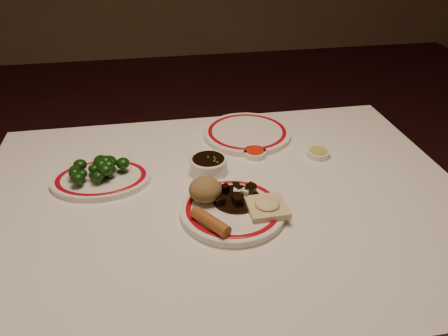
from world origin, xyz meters
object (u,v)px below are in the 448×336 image
at_px(dining_table, 224,226).
at_px(broccoli_pile, 100,168).
at_px(main_plate, 233,210).
at_px(spring_roll, 210,222).
at_px(broccoli_plate, 101,179).
at_px(stirfry_heap, 237,195).
at_px(fried_wonton, 267,206).
at_px(soy_bowl, 209,166).
at_px(rice_mound, 205,190).

distance_m(dining_table, broccoli_pile, 0.35).
bearing_deg(broccoli_pile, main_plate, -32.01).
height_order(dining_table, main_plate, main_plate).
height_order(spring_roll, broccoli_plate, spring_roll).
relative_size(main_plate, broccoli_plate, 0.99).
relative_size(spring_roll, stirfry_heap, 0.87).
bearing_deg(broccoli_plate, dining_table, -21.49).
height_order(main_plate, stirfry_heap, stirfry_heap).
xyz_separation_m(main_plate, spring_roll, (-0.06, -0.06, 0.02)).
relative_size(dining_table, stirfry_heap, 10.48).
bearing_deg(fried_wonton, soy_bowl, 116.50).
bearing_deg(spring_roll, broccoli_pile, 99.33).
xyz_separation_m(main_plate, fried_wonton, (0.07, -0.02, 0.02)).
bearing_deg(rice_mound, main_plate, -35.74).
xyz_separation_m(main_plate, rice_mound, (-0.06, 0.04, 0.04)).
bearing_deg(dining_table, stirfry_heap, -55.75).
distance_m(spring_roll, broccoli_pile, 0.35).
bearing_deg(broccoli_pile, fried_wonton, -29.30).
xyz_separation_m(dining_table, broccoli_plate, (-0.30, 0.12, 0.10)).
bearing_deg(soy_bowl, broccoli_plate, 179.83).
distance_m(dining_table, rice_mound, 0.15).
height_order(fried_wonton, stirfry_heap, stirfry_heap).
distance_m(dining_table, soy_bowl, 0.16).
distance_m(main_plate, spring_roll, 0.09).
bearing_deg(main_plate, dining_table, 97.96).
distance_m(main_plate, soy_bowl, 0.19).
distance_m(dining_table, stirfry_heap, 0.13).
distance_m(dining_table, broccoli_plate, 0.33).
height_order(rice_mound, stirfry_heap, rice_mound).
bearing_deg(rice_mound, broccoli_pile, 148.90).
distance_m(dining_table, main_plate, 0.12).
bearing_deg(broccoli_plate, rice_mound, -30.34).
height_order(fried_wonton, soy_bowl, same).
xyz_separation_m(main_plate, broccoli_plate, (-0.31, 0.19, -0.00)).
height_order(stirfry_heap, broccoli_plate, stirfry_heap).
distance_m(fried_wonton, stirfry_heap, 0.08).
relative_size(main_plate, soy_bowl, 2.63).
bearing_deg(broccoli_pile, soy_bowl, -1.15).
bearing_deg(stirfry_heap, rice_mound, 172.52).
bearing_deg(broccoli_pile, stirfry_heap, -26.33).
relative_size(fried_wonton, soy_bowl, 0.93).
relative_size(spring_roll, soy_bowl, 1.03).
distance_m(rice_mound, soy_bowl, 0.15).
height_order(spring_roll, fried_wonton, spring_roll).
xyz_separation_m(fried_wonton, soy_bowl, (-0.10, 0.21, -0.01)).
distance_m(rice_mound, broccoli_plate, 0.29).
bearing_deg(fried_wonton, main_plate, 163.52).
bearing_deg(broccoli_pile, dining_table, -22.25).
bearing_deg(rice_mound, spring_roll, -91.74).
distance_m(dining_table, fried_wonton, 0.17).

